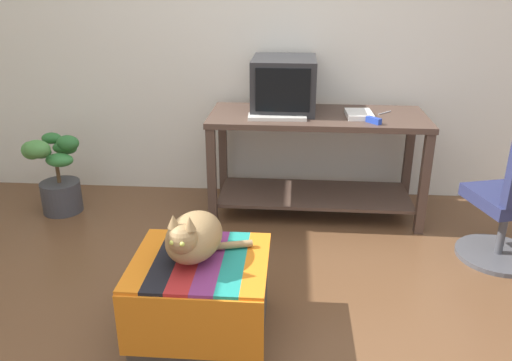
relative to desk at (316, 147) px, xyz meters
name	(u,v)px	position (x,y,z in m)	size (l,w,h in m)	color
ground_plane	(238,352)	(-0.40, -1.60, -0.53)	(14.00, 14.00, 0.00)	brown
back_wall	(265,30)	(-0.40, 0.45, 0.77)	(8.00, 0.10, 2.60)	silver
desk	(316,147)	(0.00, 0.00, 0.00)	(1.54, 0.64, 0.77)	#4C382D
tv_monitor	(284,85)	(-0.25, 0.11, 0.43)	(0.45, 0.52, 0.38)	#28282B
keyboard	(277,117)	(-0.28, -0.14, 0.25)	(0.40, 0.15, 0.02)	beige
book	(359,114)	(0.28, -0.05, 0.26)	(0.18, 0.24, 0.04)	white
ottoman_with_blanket	(201,296)	(-0.60, -1.46, -0.32)	(0.66, 0.60, 0.41)	#4C4238
cat	(193,237)	(-0.63, -1.45, 0.01)	(0.43, 0.42, 0.29)	#9E7A4C
potted_plant	(56,177)	(-1.93, -0.14, -0.24)	(0.41, 0.38, 0.61)	#3D3D42
stapler	(374,120)	(0.36, -0.21, 0.26)	(0.04, 0.11, 0.04)	#2342B7
pen	(385,113)	(0.48, 0.07, 0.25)	(0.01, 0.01, 0.14)	#B7B7BC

